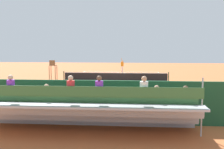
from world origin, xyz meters
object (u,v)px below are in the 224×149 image
object	(u,v)px
tennis_net	(115,77)
bleacher_stand	(91,109)
tennis_player	(122,65)
tennis_racket	(113,73)
tennis_ball_near	(104,75)
courtside_bench	(154,109)
umpire_chair	(53,68)
equipment_bag	(120,116)

from	to	relation	value
tennis_net	bleacher_stand	xyz separation A→B (m)	(-0.09, 15.38, 0.48)
tennis_player	tennis_racket	size ratio (longest dim) A/B	3.41
tennis_net	tennis_ball_near	distance (m)	6.00
bleacher_stand	tennis_ball_near	distance (m)	21.21
tennis_net	courtside_bench	distance (m)	13.56
umpire_chair	equipment_bag	bearing A→B (deg)	118.85
bleacher_stand	equipment_bag	xyz separation A→B (m)	(-1.10, -1.98, -0.80)
equipment_bag	tennis_racket	world-z (taller)	equipment_bag
umpire_chair	tennis_player	distance (m)	11.59
courtside_bench	equipment_bag	size ratio (longest dim) A/B	2.00
bleacher_stand	tennis_racket	size ratio (longest dim) A/B	16.03
tennis_player	tennis_racket	bearing A→B (deg)	20.19
umpire_chair	equipment_bag	distance (m)	15.35
courtside_bench	tennis_ball_near	xyz separation A→B (m)	(4.52, -19.00, -0.53)
courtside_bench	equipment_bag	distance (m)	1.64
tennis_net	tennis_player	bearing A→B (deg)	-91.26
courtside_bench	equipment_bag	world-z (taller)	courtside_bench
equipment_bag	tennis_ball_near	world-z (taller)	equipment_bag
tennis_net	tennis_racket	distance (m)	9.28
tennis_net	tennis_ball_near	size ratio (longest dim) A/B	156.06
umpire_chair	courtside_bench	size ratio (longest dim) A/B	1.19
bleacher_stand	umpire_chair	bearing A→B (deg)	-67.78
equipment_bag	tennis_player	xyz separation A→B (m)	(0.97, -23.05, 0.84)
equipment_bag	tennis_ball_near	size ratio (longest dim) A/B	13.64
bleacher_stand	umpire_chair	size ratio (longest dim) A/B	4.23
tennis_player	courtside_bench	bearing A→B (deg)	96.39
tennis_net	tennis_player	xyz separation A→B (m)	(-0.21, -9.65, 0.51)
courtside_bench	tennis_player	distance (m)	23.07
tennis_player	tennis_racket	world-z (taller)	tennis_player
umpire_chair	courtside_bench	bearing A→B (deg)	124.07
bleacher_stand	courtside_bench	world-z (taller)	bleacher_stand
bleacher_stand	tennis_player	xyz separation A→B (m)	(-0.12, -25.03, 0.04)
courtside_bench	tennis_ball_near	world-z (taller)	courtside_bench
tennis_net	tennis_racket	xyz separation A→B (m)	(0.99, -9.21, -0.49)
tennis_net	bleacher_stand	distance (m)	15.39
bleacher_stand	tennis_racket	distance (m)	24.63
tennis_ball_near	equipment_bag	bearing A→B (deg)	98.69
umpire_chair	tennis_racket	distance (m)	10.65
equipment_bag	tennis_ball_near	xyz separation A→B (m)	(2.92, -19.13, -0.15)
bleacher_stand	courtside_bench	size ratio (longest dim) A/B	5.03
equipment_bag	tennis_player	bearing A→B (deg)	-87.58
bleacher_stand	umpire_chair	xyz separation A→B (m)	(6.29, -15.39, 0.33)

